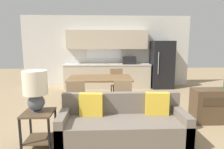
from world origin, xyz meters
name	(u,v)px	position (x,y,z in m)	size (l,w,h in m)	color
ground_plane	(113,144)	(0.00, 0.00, 0.00)	(20.00, 20.00, 0.00)	#9E8460
wall_back	(107,51)	(0.00, 4.63, 1.35)	(6.40, 0.07, 2.70)	silver
kitchen_counter	(108,65)	(0.02, 4.33, 0.84)	(3.21, 0.65, 2.15)	beige
refrigerator	(162,64)	(2.04, 4.21, 0.88)	(0.78, 0.76, 1.75)	black
dining_table	(100,80)	(-0.24, 2.10, 0.72)	(1.67, 1.00, 0.78)	brown
couch	(123,123)	(0.16, 0.08, 0.33)	(2.10, 0.80, 0.84)	#3D2D1E
side_table	(39,123)	(-1.21, -0.01, 0.40)	(0.47, 0.47, 0.59)	brown
table_lamp	(35,88)	(-1.24, 0.01, 0.99)	(0.38, 0.38, 0.67)	#4C515B
credenza	(218,106)	(2.29, 0.86, 0.36)	(1.10, 0.42, 0.72)	brown
dining_chair_near_left	(76,97)	(-0.77, 1.21, 0.49)	(0.46, 0.46, 0.88)	#997A56
dining_chair_near_right	(123,96)	(0.28, 1.27, 0.49)	(0.45, 0.45, 0.88)	#997A56
dining_chair_far_right	(117,81)	(0.28, 2.99, 0.49)	(0.48, 0.48, 0.88)	#997A56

